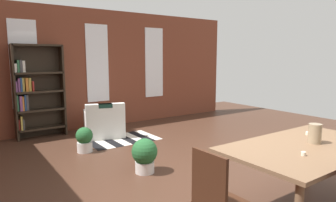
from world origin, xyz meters
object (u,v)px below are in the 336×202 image
object	(u,v)px
dining_chair_head_left	(218,201)
armchair_white	(104,123)
potted_plant_corner	(84,139)
dining_table	(306,152)
bookshelf_tall	(35,91)
potted_plant_window	(145,154)
vase_on_table	(315,134)

from	to	relation	value
dining_chair_head_left	armchair_white	bearing A→B (deg)	79.42
dining_chair_head_left	armchair_white	distance (m)	4.39
potted_plant_corner	dining_table	bearing A→B (deg)	-70.49
bookshelf_tall	armchair_white	size ratio (longest dim) A/B	2.00
bookshelf_tall	armchair_white	distance (m)	1.58
bookshelf_tall	potted_plant_corner	bearing A→B (deg)	-73.14
bookshelf_tall	potted_plant_window	bearing A→B (deg)	-74.07
potted_plant_window	dining_table	bearing A→B (deg)	-67.28
dining_table	vase_on_table	xyz separation A→B (m)	(0.14, -0.00, 0.19)
dining_table	vase_on_table	world-z (taller)	vase_on_table
bookshelf_tall	potted_plant_window	world-z (taller)	bookshelf_tall
dining_chair_head_left	potted_plant_corner	bearing A→B (deg)	88.80
vase_on_table	dining_chair_head_left	bearing A→B (deg)	-179.92
vase_on_table	bookshelf_tall	xyz separation A→B (m)	(-1.84, 5.03, 0.13)
dining_table	potted_plant_window	bearing A→B (deg)	112.72
dining_table	bookshelf_tall	size ratio (longest dim) A/B	0.94
armchair_white	potted_plant_window	size ratio (longest dim) A/B	1.91
armchair_white	dining_table	bearing A→B (deg)	-83.42
bookshelf_tall	potted_plant_corner	world-z (taller)	bookshelf_tall
armchair_white	potted_plant_window	distance (m)	2.33
dining_table	bookshelf_tall	xyz separation A→B (m)	(-1.70, 5.03, 0.31)
dining_table	bookshelf_tall	bearing A→B (deg)	108.70
vase_on_table	potted_plant_window	size ratio (longest dim) A/B	0.42
dining_chair_head_left	potted_plant_window	size ratio (longest dim) A/B	1.85
armchair_white	dining_chair_head_left	bearing A→B (deg)	-100.58
dining_chair_head_left	potted_plant_window	world-z (taller)	dining_chair_head_left
dining_chair_head_left	vase_on_table	bearing A→B (deg)	0.08
bookshelf_tall	potted_plant_window	size ratio (longest dim) A/B	3.82
dining_table	armchair_white	bearing A→B (deg)	96.58
dining_table	potted_plant_window	xyz separation A→B (m)	(-0.84, 2.00, -0.41)
dining_chair_head_left	potted_plant_window	xyz separation A→B (m)	(0.46, 2.00, -0.24)
vase_on_table	bookshelf_tall	world-z (taller)	bookshelf_tall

